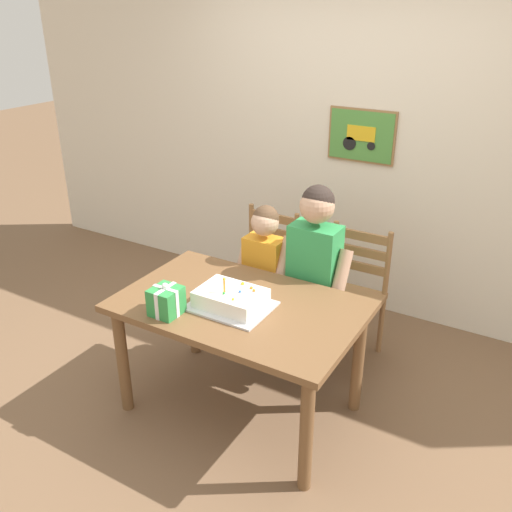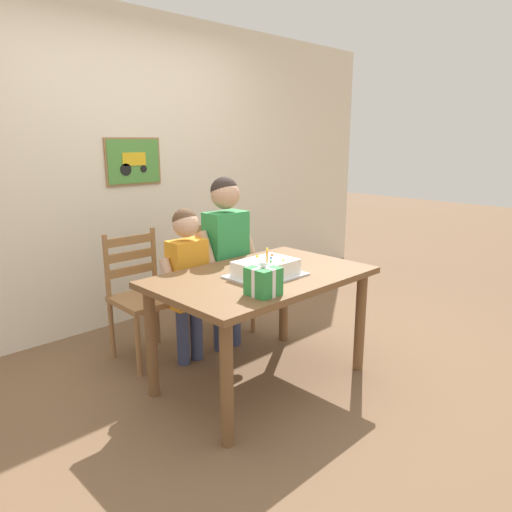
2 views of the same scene
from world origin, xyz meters
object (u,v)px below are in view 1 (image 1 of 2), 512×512
(chair_right, at_px, (350,296))
(child_younger, at_px, (264,269))
(gift_box_red_large, at_px, (166,301))
(chair_left, at_px, (263,273))
(birthday_cake, at_px, (231,299))
(dining_table, at_px, (240,319))
(child_older, at_px, (314,265))

(chair_right, height_order, child_younger, child_younger)
(chair_right, bearing_deg, gift_box_red_large, -118.30)
(chair_left, bearing_deg, birthday_cake, -70.74)
(chair_left, bearing_deg, gift_box_red_large, -87.03)
(birthday_cake, relative_size, gift_box_red_large, 2.33)
(dining_table, height_order, birthday_cake, birthday_cake)
(birthday_cake, distance_m, chair_right, 1.04)
(child_younger, bearing_deg, dining_table, -74.26)
(gift_box_red_large, relative_size, chair_left, 0.21)
(chair_left, bearing_deg, chair_right, 0.00)
(gift_box_red_large, relative_size, child_younger, 0.17)
(chair_right, bearing_deg, child_younger, -149.23)
(dining_table, height_order, chair_right, chair_right)
(dining_table, height_order, child_older, child_older)
(child_younger, bearing_deg, birthday_cake, -77.34)
(birthday_cake, bearing_deg, chair_right, 68.56)
(dining_table, distance_m, child_older, 0.62)
(chair_right, xyz_separation_m, child_younger, (-0.50, -0.30, 0.21))
(chair_right, xyz_separation_m, child_older, (-0.15, -0.30, 0.33))
(chair_left, xyz_separation_m, chair_right, (0.68, 0.00, 0.00))
(gift_box_red_large, height_order, chair_right, gift_box_red_large)
(dining_table, distance_m, child_younger, 0.59)
(gift_box_red_large, distance_m, chair_right, 1.36)
(chair_left, distance_m, chair_right, 0.68)
(child_younger, bearing_deg, child_older, -0.07)
(gift_box_red_large, bearing_deg, chair_left, 92.97)
(child_older, relative_size, child_younger, 1.17)
(dining_table, xyz_separation_m, chair_left, (-0.34, 0.86, -0.17))
(dining_table, distance_m, gift_box_red_large, 0.44)
(birthday_cake, xyz_separation_m, gift_box_red_large, (-0.26, -0.24, 0.03))
(chair_right, bearing_deg, birthday_cake, -111.44)
(birthday_cake, xyz_separation_m, chair_right, (0.36, 0.92, -0.32))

